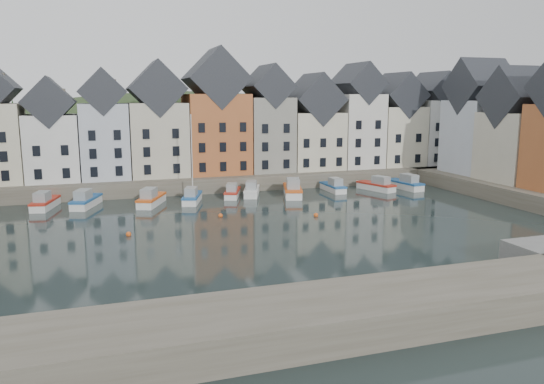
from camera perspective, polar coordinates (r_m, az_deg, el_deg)
name	(u,v)px	position (r m, az deg, el deg)	size (l,w,h in m)	color
ground	(279,232)	(51.64, 0.77, -4.29)	(260.00, 260.00, 0.00)	black
far_quay	(214,177)	(79.86, -6.27, 1.57)	(90.00, 16.00, 2.00)	#524D3F
near_wall	(236,329)	(28.65, -3.94, -14.46)	(50.00, 6.00, 2.00)	#524D3F
hillside	(189,252)	(109.01, -8.95, -6.36)	(153.60, 70.40, 64.00)	#28381C
far_terrace	(237,125)	(77.85, -3.74, 7.22)	(72.37, 8.16, 17.78)	beige
right_terrace	(521,128)	(76.26, 25.25, 6.23)	(8.30, 24.25, 16.36)	#B5BDC8
mooring_buoys	(226,221)	(55.51, -4.95, -3.14)	(20.50, 5.50, 0.50)	#D55319
boat_a	(45,203)	(67.54, -23.25, -1.07)	(3.18, 6.30, 2.32)	silver
boat_b	(86,201)	(66.78, -19.41, -0.91)	(3.85, 6.51, 2.39)	silver
boat_c	(151,199)	(65.54, -12.88, -0.78)	(4.24, 6.51, 2.40)	silver
boat_d	(192,197)	(66.22, -8.60, -0.53)	(3.51, 6.04, 11.02)	silver
boat_e	(232,192)	(69.28, -4.29, -0.05)	(3.43, 5.65, 2.07)	silver
boat_f	(252,191)	(70.22, -2.20, 0.15)	(3.65, 6.06, 2.23)	silver
boat_g	(293,190)	(69.84, 2.23, 0.21)	(4.15, 7.36, 2.70)	silver
boat_h	(333,187)	(73.73, 6.62, 0.56)	(1.84, 5.66, 2.16)	silver
boat_i	(377,186)	(75.44, 11.22, 0.68)	(3.63, 6.21, 2.28)	silver
boat_j	(405,184)	(77.54, 14.16, 0.85)	(2.81, 6.53, 2.43)	silver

